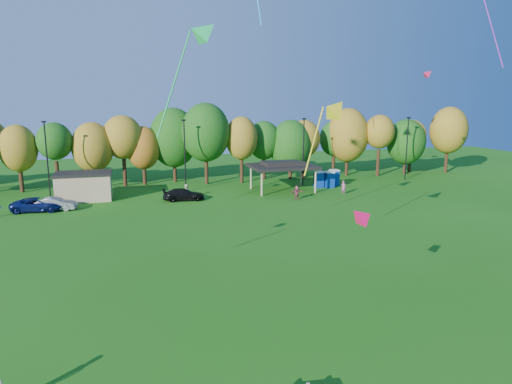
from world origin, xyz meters
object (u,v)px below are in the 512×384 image
object	(u,v)px
car_c	(38,205)
car_d	(184,195)
porta_potties	(328,179)
car_b	(55,204)

from	to	relation	value
car_c	car_d	size ratio (longest dim) A/B	1.09
porta_potties	car_c	world-z (taller)	porta_potties
porta_potties	car_b	size ratio (longest dim) A/B	0.89
car_b	car_c	xyz separation A→B (m)	(-1.70, 0.06, 0.03)
car_d	car_b	bearing A→B (deg)	99.43
porta_potties	car_c	xyz separation A→B (m)	(-34.97, -4.64, -0.38)
porta_potties	car_b	xyz separation A→B (m)	(-33.27, -4.70, -0.41)
car_b	car_c	size ratio (longest dim) A/B	0.81
porta_potties	car_d	size ratio (longest dim) A/B	0.79
car_b	car_c	distance (m)	1.70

